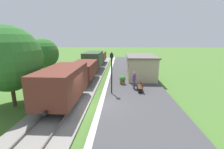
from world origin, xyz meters
The scene contains 15 objects.
ground_plane centered at (0.00, 0.00, 0.00)m, with size 160.00×160.00×0.00m, color #47702D.
platform_slab centered at (3.20, 0.00, 0.12)m, with size 6.00×60.00×0.25m, color #424244.
platform_edge_stripe centered at (0.40, 0.00, 0.25)m, with size 0.36×60.00×0.01m, color silver.
track_ballast centered at (-2.40, 0.00, 0.06)m, with size 3.80×60.00×0.12m, color gray.
rail_near centered at (-1.68, 0.00, 0.19)m, with size 0.07×60.00×0.14m, color slate.
rail_far centered at (-3.12, 0.00, 0.19)m, with size 0.07×60.00×0.14m, color slate.
freight_train centered at (-2.40, 9.63, 1.55)m, with size 2.50×26.00×2.72m.
station_hut centered at (4.40, 8.43, 1.65)m, with size 3.50×5.80×2.78m.
bench_near_hut centered at (3.75, 3.17, 0.72)m, with size 0.42×1.50×0.91m.
bench_down_platform centered at (3.75, 12.40, 0.72)m, with size 0.42×1.50×0.91m.
person_waiting centered at (3.22, 3.80, 1.18)m, with size 0.33×0.43×1.71m.
potted_planter centered at (2.12, 5.31, 0.72)m, with size 0.64×0.64×0.92m.
lamp_post_near centered at (1.10, 2.45, 2.80)m, with size 0.28×0.28×3.70m.
tree_trackside_mid centered at (-6.22, -0.04, 3.64)m, with size 4.74×4.74×6.01m.
tree_trackside_far centered at (-7.03, 6.75, 3.35)m, with size 3.45×3.45×5.08m.
Camera 1 is at (1.79, -10.54, 5.06)m, focal length 24.48 mm.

